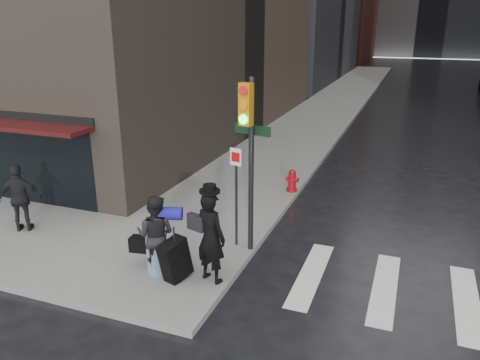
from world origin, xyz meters
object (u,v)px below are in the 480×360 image
object	(u,v)px
man_overcoat	(203,240)
fire_hydrant	(292,181)
man_greycoat	(21,198)
man_jeans	(156,234)
traffic_light	(248,143)

from	to	relation	value
man_overcoat	fire_hydrant	size ratio (longest dim) A/B	2.94
man_greycoat	fire_hydrant	distance (m)	7.99
man_jeans	traffic_light	size ratio (longest dim) A/B	0.43
man_greycoat	traffic_light	size ratio (longest dim) A/B	0.44
man_overcoat	traffic_light	distance (m)	2.40
traffic_light	man_jeans	bearing A→B (deg)	-119.00
man_overcoat	man_greycoat	xyz separation A→B (m)	(-5.51, 0.61, -0.03)
man_jeans	fire_hydrant	xyz separation A→B (m)	(1.46, 6.06, -0.56)
fire_hydrant	man_overcoat	bearing A→B (deg)	-93.31
man_jeans	fire_hydrant	world-z (taller)	man_jeans
traffic_light	man_overcoat	bearing A→B (deg)	-90.50
man_overcoat	man_jeans	world-z (taller)	man_overcoat
man_jeans	man_greycoat	size ratio (longest dim) A/B	0.99
man_jeans	man_greycoat	world-z (taller)	man_greycoat
man_greycoat	fire_hydrant	world-z (taller)	man_greycoat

